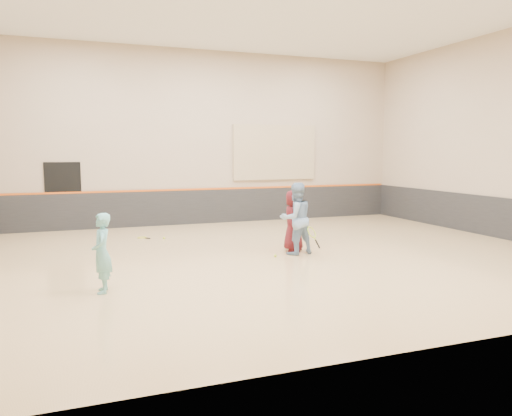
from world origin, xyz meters
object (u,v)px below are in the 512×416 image
object	(u,v)px
instructor	(296,219)
girl	(102,253)
spare_racket	(142,237)
young_man	(293,220)

from	to	relation	value
instructor	girl	bearing A→B (deg)	13.56
instructor	spare_racket	xyz separation A→B (m)	(-3.27, 3.68, -0.86)
young_man	girl	bearing A→B (deg)	149.22
girl	young_man	size ratio (longest dim) A/B	0.92
girl	young_man	distance (m)	5.34
instructor	young_man	size ratio (longest dim) A/B	1.13
girl	spare_racket	world-z (taller)	girl
instructor	spare_racket	size ratio (longest dim) A/B	2.90
young_man	spare_racket	distance (m)	4.77
instructor	spare_racket	bearing A→B (deg)	-56.30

